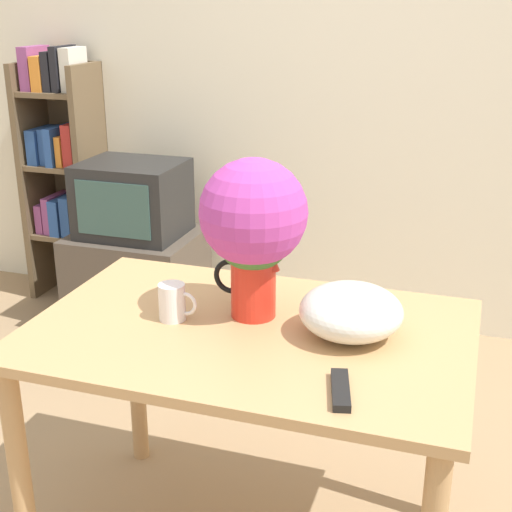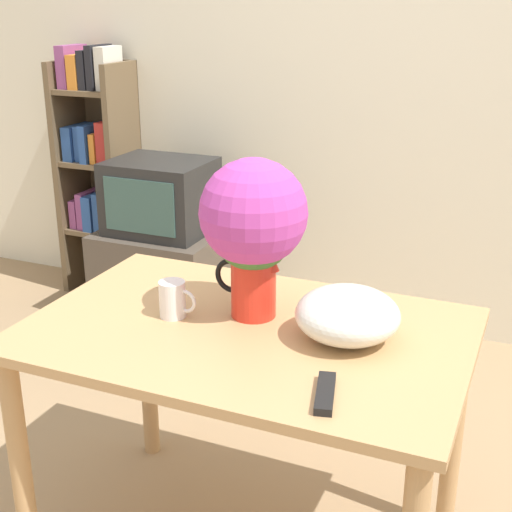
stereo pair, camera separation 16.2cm
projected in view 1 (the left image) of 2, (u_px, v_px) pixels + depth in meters
wall_back at (359, 78)px, 3.55m from camera, size 8.00×0.05×2.60m
table at (249, 365)px, 2.07m from camera, size 1.25×0.83×0.80m
flower_vase at (253, 224)px, 2.01m from camera, size 0.31×0.31×0.47m
coffee_mug at (173, 302)px, 2.06m from camera, size 0.12×0.08×0.11m
white_bowl at (351, 311)px, 1.96m from camera, size 0.29×0.29×0.15m
remote_control at (341, 390)px, 1.69m from camera, size 0.08×0.18×0.02m
tv_stand at (138, 281)px, 3.79m from camera, size 0.64×0.53×0.53m
tv_set at (133, 199)px, 3.63m from camera, size 0.51×0.42×0.38m
bookshelf at (64, 163)px, 4.05m from camera, size 0.41×0.32×1.44m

